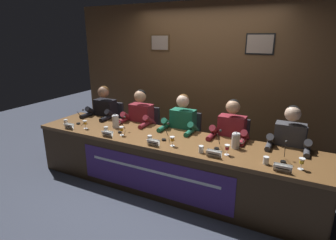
% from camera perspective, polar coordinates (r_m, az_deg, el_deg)
% --- Properties ---
extents(ground_plane, '(12.00, 12.00, 0.00)m').
position_cam_1_polar(ground_plane, '(4.02, 0.00, -13.45)').
color(ground_plane, '#383D4C').
extents(wall_back_panelled, '(5.18, 0.14, 2.60)m').
position_cam_1_polar(wall_back_panelled, '(4.84, 7.86, 8.16)').
color(wall_back_panelled, brown).
rests_on(wall_back_panelled, ground_plane).
extents(conference_table, '(3.98, 0.86, 0.73)m').
position_cam_1_polar(conference_table, '(3.69, -0.86, -7.43)').
color(conference_table, brown).
rests_on(conference_table, ground_plane).
extents(chair_far_left, '(0.44, 0.45, 0.91)m').
position_cam_1_polar(chair_far_left, '(5.05, -11.81, -1.71)').
color(chair_far_left, black).
rests_on(chair_far_left, ground_plane).
extents(panelist_far_left, '(0.51, 0.48, 1.24)m').
position_cam_1_polar(panelist_far_left, '(4.82, -13.48, 0.73)').
color(panelist_far_left, black).
rests_on(panelist_far_left, ground_plane).
extents(nameplate_far_left, '(0.16, 0.06, 0.08)m').
position_cam_1_polar(nameplate_far_left, '(4.30, -19.97, -1.20)').
color(nameplate_far_left, white).
rests_on(nameplate_far_left, conference_table).
extents(juice_glass_far_left, '(0.06, 0.06, 0.12)m').
position_cam_1_polar(juice_glass_far_left, '(4.21, -16.94, -0.61)').
color(juice_glass_far_left, white).
rests_on(juice_glass_far_left, conference_table).
extents(water_cup_far_left, '(0.06, 0.06, 0.08)m').
position_cam_1_polar(water_cup_far_left, '(4.50, -20.54, -0.49)').
color(water_cup_far_left, silver).
rests_on(water_cup_far_left, conference_table).
extents(microphone_far_left, '(0.06, 0.17, 0.22)m').
position_cam_1_polar(microphone_far_left, '(4.49, -17.92, 0.23)').
color(microphone_far_left, black).
rests_on(microphone_far_left, conference_table).
extents(chair_left, '(0.44, 0.45, 0.91)m').
position_cam_1_polar(chair_left, '(4.64, -4.67, -3.08)').
color(chair_left, black).
rests_on(chair_left, ground_plane).
extents(panelist_left, '(0.51, 0.48, 1.24)m').
position_cam_1_polar(panelist_left, '(4.39, -6.12, -0.50)').
color(panelist_left, black).
rests_on(panelist_left, ground_plane).
extents(nameplate_left, '(0.17, 0.06, 0.08)m').
position_cam_1_polar(nameplate_left, '(3.82, -12.54, -2.81)').
color(nameplate_left, white).
rests_on(nameplate_left, conference_table).
extents(juice_glass_left, '(0.06, 0.06, 0.12)m').
position_cam_1_polar(juice_glass_left, '(3.81, -9.69, -1.95)').
color(juice_glass_left, white).
rests_on(juice_glass_left, conference_table).
extents(water_cup_left, '(0.06, 0.06, 0.08)m').
position_cam_1_polar(water_cup_left, '(3.98, -12.81, -2.03)').
color(water_cup_left, silver).
rests_on(water_cup_left, conference_table).
extents(microphone_left, '(0.06, 0.17, 0.22)m').
position_cam_1_polar(microphone_left, '(3.95, -9.69, -1.47)').
color(microphone_left, black).
rests_on(microphone_left, conference_table).
extents(chair_center, '(0.44, 0.45, 0.91)m').
position_cam_1_polar(chair_center, '(4.32, 3.71, -4.63)').
color(chair_center, black).
rests_on(chair_center, ground_plane).
extents(panelist_center, '(0.51, 0.48, 1.24)m').
position_cam_1_polar(panelist_center, '(4.05, 2.65, -1.94)').
color(panelist_center, black).
rests_on(panelist_center, ground_plane).
extents(nameplate_center, '(0.16, 0.06, 0.08)m').
position_cam_1_polar(nameplate_center, '(3.43, -3.09, -4.73)').
color(nameplate_center, white).
rests_on(nameplate_center, conference_table).
extents(juice_glass_center, '(0.06, 0.06, 0.12)m').
position_cam_1_polar(juice_glass_center, '(3.40, 0.90, -4.09)').
color(juice_glass_center, white).
rests_on(juice_glass_center, conference_table).
extents(water_cup_center, '(0.06, 0.06, 0.08)m').
position_cam_1_polar(water_cup_center, '(3.56, -3.83, -3.96)').
color(water_cup_center, silver).
rests_on(water_cup_center, conference_table).
extents(microphone_center, '(0.06, 0.17, 0.22)m').
position_cam_1_polar(microphone_center, '(3.61, -0.59, -2.98)').
color(microphone_center, black).
rests_on(microphone_center, conference_table).
extents(chair_right, '(0.44, 0.45, 0.91)m').
position_cam_1_polar(chair_right, '(4.11, 13.22, -6.26)').
color(chair_right, black).
rests_on(chair_right, ground_plane).
extents(panelist_right, '(0.51, 0.48, 1.24)m').
position_cam_1_polar(panelist_right, '(3.83, 12.76, -3.54)').
color(panelist_right, black).
rests_on(panelist_right, ground_plane).
extents(nameplate_right, '(0.18, 0.06, 0.08)m').
position_cam_1_polar(nameplate_right, '(3.16, 9.55, -6.94)').
color(nameplate_right, white).
rests_on(nameplate_right, conference_table).
extents(juice_glass_right, '(0.06, 0.06, 0.12)m').
position_cam_1_polar(juice_glass_right, '(3.22, 12.25, -5.73)').
color(juice_glass_right, white).
rests_on(juice_glass_right, conference_table).
extents(water_cup_right, '(0.06, 0.06, 0.08)m').
position_cam_1_polar(water_cup_right, '(3.25, 6.93, -6.15)').
color(water_cup_right, silver).
rests_on(water_cup_right, conference_table).
extents(microphone_right, '(0.06, 0.17, 0.22)m').
position_cam_1_polar(microphone_right, '(3.39, 10.38, -4.63)').
color(microphone_right, black).
rests_on(microphone_right, conference_table).
extents(chair_far_right, '(0.44, 0.45, 0.91)m').
position_cam_1_polar(chair_far_right, '(4.02, 23.51, -7.82)').
color(chair_far_right, black).
rests_on(chair_far_right, ground_plane).
extents(panelist_far_right, '(0.51, 0.48, 1.24)m').
position_cam_1_polar(panelist_far_right, '(3.73, 23.77, -5.16)').
color(panelist_far_right, black).
rests_on(panelist_far_right, ground_plane).
extents(nameplate_far_right, '(0.18, 0.06, 0.08)m').
position_cam_1_polar(nameplate_far_right, '(3.03, 22.82, -9.24)').
color(nameplate_far_right, white).
rests_on(nameplate_far_right, conference_table).
extents(juice_glass_far_right, '(0.06, 0.06, 0.12)m').
position_cam_1_polar(juice_glass_far_right, '(3.14, 26.15, -7.82)').
color(juice_glass_far_right, white).
rests_on(juice_glass_far_right, conference_table).
extents(water_cup_far_right, '(0.06, 0.06, 0.08)m').
position_cam_1_polar(water_cup_far_right, '(3.14, 19.76, -8.02)').
color(water_cup_far_right, silver).
rests_on(water_cup_far_right, conference_table).
extents(microphone_far_right, '(0.06, 0.17, 0.22)m').
position_cam_1_polar(microphone_far_right, '(3.26, 23.12, -6.72)').
color(microphone_far_right, black).
rests_on(microphone_far_right, conference_table).
extents(water_pitcher_left_side, '(0.15, 0.10, 0.21)m').
position_cam_1_polar(water_pitcher_left_side, '(4.15, -10.88, -0.28)').
color(water_pitcher_left_side, silver).
rests_on(water_pitcher_left_side, conference_table).
extents(water_pitcher_right_side, '(0.15, 0.10, 0.21)m').
position_cam_1_polar(water_pitcher_right_side, '(3.44, 13.98, -4.20)').
color(water_pitcher_right_side, silver).
rests_on(water_pitcher_right_side, conference_table).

